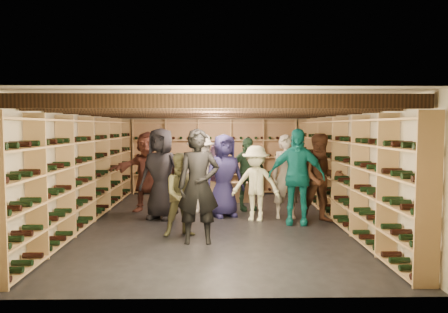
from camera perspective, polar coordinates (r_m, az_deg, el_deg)
name	(u,v)px	position (r m, az deg, el deg)	size (l,w,h in m)	color
ground	(214,222)	(9.05, -1.32, -8.49)	(8.00, 8.00, 0.00)	black
walls	(214,163)	(8.87, -1.33, -0.90)	(5.52, 8.02, 2.40)	#B1A68A
ceiling	(214,104)	(8.85, -1.35, 6.87)	(5.50, 8.00, 0.01)	beige
ceiling_joists	(214,111)	(8.84, -1.34, 5.96)	(5.40, 7.12, 0.18)	black
wine_rack_left	(87,170)	(9.26, -17.45, -1.65)	(0.32, 7.50, 2.15)	tan
wine_rack_right	(339,169)	(9.23, 14.84, -1.62)	(0.32, 7.50, 2.15)	tan
wine_rack_back	(215,156)	(12.70, -1.24, 0.01)	(4.70, 0.30, 2.15)	tan
crate_stack_left	(212,195)	(10.27, -1.56, -5.07)	(0.59, 0.50, 0.68)	tan
crate_stack_right	(240,192)	(11.32, 2.17, -4.65)	(0.50, 0.33, 0.51)	tan
crate_loose	(204,206)	(10.31, -2.68, -6.46)	(0.50, 0.33, 0.17)	tan
person_0	(161,174)	(9.27, -8.23, -2.24)	(0.93, 0.61, 1.91)	black
person_1	(198,186)	(7.28, -3.36, -3.90)	(0.70, 0.46, 1.91)	black
person_2	(183,195)	(7.79, -5.36, -4.99)	(0.72, 0.56, 1.49)	brown
person_3	(256,183)	(9.04, 4.17, -3.51)	(1.00, 0.58, 1.55)	beige
person_4	(296,176)	(8.81, 9.44, -2.59)	(1.12, 0.47, 1.91)	#0F6F69
person_5	(148,171)	(10.15, -9.93, -1.94)	(1.70, 0.54, 1.83)	brown
person_6	(224,176)	(9.40, 0.03, -2.50)	(0.87, 0.57, 1.79)	#1E1C48
person_7	(287,177)	(9.33, 8.20, -2.61)	(0.65, 0.43, 1.78)	gray
person_8	(321,178)	(9.06, 12.61, -2.77)	(0.88, 0.68, 1.81)	#422416
person_9	(201,173)	(9.83, -3.04, -2.22)	(1.15, 0.66, 1.79)	beige
person_10	(247,174)	(10.16, 2.98, -2.27)	(0.99, 0.41, 1.70)	#24442D
person_11	(219,176)	(10.20, -0.68, -2.58)	(1.46, 0.47, 1.58)	#90679C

